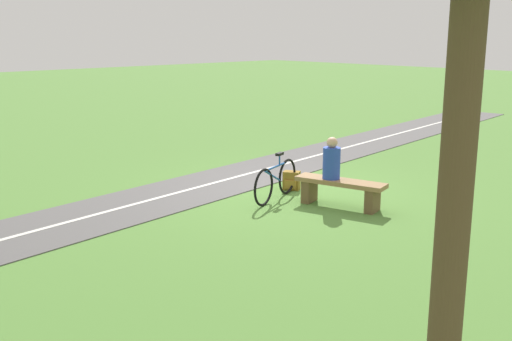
{
  "coord_description": "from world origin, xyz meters",
  "views": [
    {
      "loc": [
        -7.81,
        8.49,
        3.05
      ],
      "look_at": [
        -0.77,
        1.76,
        0.81
      ],
      "focal_mm": 42.47,
      "sensor_mm": 36.0,
      "label": 1
    }
  ],
  "objects": [
    {
      "name": "bench",
      "position": [
        -1.33,
        0.22,
        0.33
      ],
      "size": [
        1.68,
        0.79,
        0.49
      ],
      "rotation": [
        0.0,
        0.0,
        0.24
      ],
      "color": "#937047",
      "rests_on": "ground_plane"
    },
    {
      "name": "backpack",
      "position": [
        0.09,
        -0.03,
        0.18
      ],
      "size": [
        0.38,
        0.35,
        0.37
      ],
      "rotation": [
        0.0,
        0.0,
        0.52
      ],
      "color": "olive",
      "rests_on": "ground_plane"
    },
    {
      "name": "path_centre_line",
      "position": [
        1.16,
        4.0,
        0.02
      ],
      "size": [
        3.55,
        31.82,
        0.0
      ],
      "primitive_type": "cube",
      "rotation": [
        0.0,
        0.0,
        0.11
      ],
      "color": "silver",
      "rests_on": "paved_path"
    },
    {
      "name": "ground_plane",
      "position": [
        0.0,
        0.0,
        0.0
      ],
      "size": [
        80.0,
        80.0,
        0.0
      ],
      "primitive_type": "plane",
      "color": "#548438"
    },
    {
      "name": "bicycle",
      "position": [
        -0.21,
        0.72,
        0.36
      ],
      "size": [
        0.53,
        1.58,
        0.87
      ],
      "rotation": [
        0.0,
        0.0,
        1.87
      ],
      "color": "black",
      "rests_on": "ground_plane"
    },
    {
      "name": "person_seated",
      "position": [
        -1.15,
        0.27,
        0.82
      ],
      "size": [
        0.38,
        0.38,
        0.75
      ],
      "rotation": [
        0.0,
        0.0,
        0.24
      ],
      "color": "#2847B7",
      "rests_on": "bench"
    },
    {
      "name": "paved_path",
      "position": [
        1.16,
        4.0,
        0.01
      ],
      "size": [
        5.78,
        36.0,
        0.02
      ],
      "primitive_type": "cube",
      "rotation": [
        0.0,
        0.0,
        0.11
      ],
      "color": "#565454",
      "rests_on": "ground_plane"
    }
  ]
}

